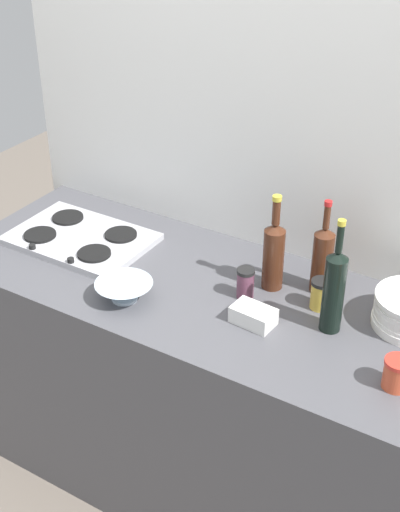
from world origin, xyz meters
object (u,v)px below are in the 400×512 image
at_px(wine_bottle_leftmost, 322,258).
at_px(butter_dish, 253,316).
at_px(condiment_jar_rear, 397,373).
at_px(stovetop_hob, 81,238).
at_px(condiment_jar_spare, 321,294).
at_px(wine_bottle_mid_left, 334,289).
at_px(mixing_bowl, 124,290).
at_px(condiment_jar_front, 245,283).
at_px(wine_bottle_mid_right, 274,253).

bearing_deg(wine_bottle_leftmost, butter_dish, -110.39).
bearing_deg(condiment_jar_rear, stovetop_hob, 172.47).
bearing_deg(condiment_jar_spare, stovetop_hob, -175.41).
bearing_deg(condiment_jar_spare, butter_dish, -127.86).
relative_size(butter_dish, condiment_jar_rear, 1.44).
relative_size(wine_bottle_leftmost, butter_dish, 2.49).
relative_size(butter_dish, condiment_jar_spare, 1.31).
distance_m(condiment_jar_rear, condiment_jar_spare, 0.40).
height_order(wine_bottle_mid_left, mixing_bowl, wine_bottle_mid_left).
height_order(condiment_jar_front, condiment_jar_spare, condiment_jar_front).
height_order(wine_bottle_leftmost, butter_dish, wine_bottle_leftmost).
distance_m(wine_bottle_mid_left, butter_dish, 0.26).
relative_size(wine_bottle_mid_right, mixing_bowl, 1.78).
height_order(wine_bottle_leftmost, wine_bottle_mid_right, wine_bottle_mid_right).
xyz_separation_m(stovetop_hob, condiment_jar_spare, (0.92, 0.07, 0.04)).
distance_m(butter_dish, condiment_jar_rear, 0.47).
xyz_separation_m(wine_bottle_leftmost, condiment_jar_rear, (0.36, -0.33, -0.08)).
xyz_separation_m(wine_bottle_mid_right, mixing_bowl, (-0.37, -0.32, -0.09)).
xyz_separation_m(wine_bottle_mid_right, butter_dish, (0.04, -0.21, -0.10)).
distance_m(condiment_jar_front, condiment_jar_spare, 0.24).
height_order(wine_bottle_leftmost, wine_bottle_mid_left, wine_bottle_mid_left).
bearing_deg(mixing_bowl, wine_bottle_leftmost, 36.18).
bearing_deg(stovetop_hob, wine_bottle_leftmost, 10.70).
xyz_separation_m(wine_bottle_mid_left, condiment_jar_rear, (0.25, -0.15, -0.10)).
xyz_separation_m(wine_bottle_leftmost, condiment_jar_front, (-0.19, -0.16, -0.07)).
relative_size(condiment_jar_front, condiment_jar_rear, 1.14).
bearing_deg(wine_bottle_leftmost, condiment_jar_spare, -66.35).
bearing_deg(wine_bottle_mid_right, mixing_bowl, -139.89).
bearing_deg(wine_bottle_mid_right, condiment_jar_spare, -8.75).
distance_m(mixing_bowl, butter_dish, 0.43).
bearing_deg(mixing_bowl, condiment_jar_spare, 27.19).
xyz_separation_m(butter_dish, condiment_jar_spare, (0.14, 0.18, 0.02)).
xyz_separation_m(wine_bottle_leftmost, wine_bottle_mid_left, (0.11, -0.18, 0.02)).
height_order(wine_bottle_mid_right, condiment_jar_spare, wine_bottle_mid_right).
relative_size(wine_bottle_mid_left, mixing_bowl, 2.00).
xyz_separation_m(wine_bottle_leftmost, butter_dish, (-0.10, -0.28, -0.10)).
relative_size(mixing_bowl, butter_dish, 1.43).
distance_m(stovetop_hob, wine_bottle_mid_left, 0.99).
height_order(wine_bottle_leftmost, condiment_jar_rear, wine_bottle_leftmost).
distance_m(stovetop_hob, wine_bottle_mid_right, 0.75).
xyz_separation_m(butter_dish, condiment_jar_front, (-0.09, 0.11, 0.03)).
bearing_deg(condiment_jar_spare, condiment_jar_front, -163.04).
relative_size(wine_bottle_leftmost, condiment_jar_spare, 3.26).
bearing_deg(condiment_jar_front, butter_dish, -51.63).
bearing_deg(mixing_bowl, wine_bottle_mid_right, 40.11).
distance_m(wine_bottle_mid_right, mixing_bowl, 0.50).
relative_size(stovetop_hob, wine_bottle_mid_right, 1.50).
bearing_deg(wine_bottle_leftmost, wine_bottle_mid_left, -58.45).
relative_size(butter_dish, condiment_jar_front, 1.27).
bearing_deg(stovetop_hob, condiment_jar_front, 0.23).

